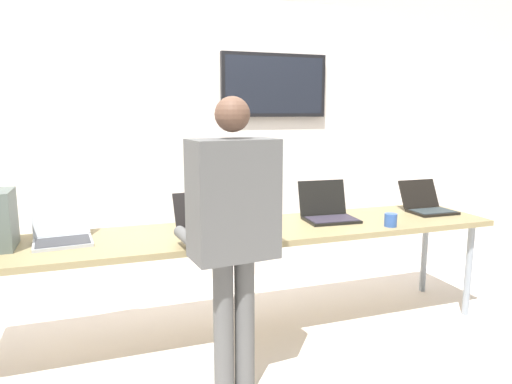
# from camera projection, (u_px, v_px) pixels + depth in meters

# --- Properties ---
(ground) EXTENTS (8.00, 8.00, 0.04)m
(ground) POSITION_uv_depth(u_px,v_px,m) (242.00, 337.00, 3.23)
(ground) COLOR silver
(back_wall) EXTENTS (8.00, 0.11, 2.71)m
(back_wall) POSITION_uv_depth(u_px,v_px,m) (205.00, 132.00, 4.05)
(back_wall) COLOR silver
(back_wall) RESTS_ON ground
(workbench) EXTENTS (3.65, 0.70, 0.76)m
(workbench) POSITION_uv_depth(u_px,v_px,m) (242.00, 236.00, 3.10)
(workbench) COLOR #8C7C53
(workbench) RESTS_ON ground
(laptop_station_0) EXTENTS (0.36, 0.39, 0.27)m
(laptop_station_0) POSITION_uv_depth(u_px,v_px,m) (62.00, 231.00, 2.81)
(laptop_station_0) COLOR #ABB1B9
(laptop_station_0) RESTS_ON workbench
(laptop_station_1) EXTENTS (0.37, 0.37, 0.24)m
(laptop_station_1) POSITION_uv_depth(u_px,v_px,m) (204.00, 222.00, 3.07)
(laptop_station_1) COLOR black
(laptop_station_1) RESTS_ON workbench
(laptop_station_2) EXTENTS (0.39, 0.36, 0.27)m
(laptop_station_2) POSITION_uv_depth(u_px,v_px,m) (328.00, 211.00, 3.38)
(laptop_station_2) COLOR black
(laptop_station_2) RESTS_ON workbench
(laptop_station_3) EXTENTS (0.34, 0.35, 0.23)m
(laptop_station_3) POSITION_uv_depth(u_px,v_px,m) (427.00, 205.00, 3.65)
(laptop_station_3) COLOR black
(laptop_station_3) RESTS_ON workbench
(person) EXTENTS (0.48, 0.62, 1.62)m
(person) POSITION_uv_depth(u_px,v_px,m) (233.00, 221.00, 2.40)
(person) COLOR #575758
(person) RESTS_ON ground
(coffee_mug) EXTENTS (0.09, 0.09, 0.09)m
(coffee_mug) POSITION_uv_depth(u_px,v_px,m) (391.00, 220.00, 3.18)
(coffee_mug) COLOR #2E519B
(coffee_mug) RESTS_ON workbench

